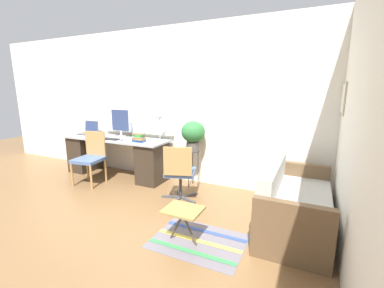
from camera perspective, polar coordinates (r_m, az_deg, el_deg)
The scene contains 17 objects.
ground_plane at distance 4.37m, azimuth -8.18°, elevation -10.07°, with size 14.00×14.00×0.00m, color brown.
wall_back_with_window at distance 4.67m, azimuth -4.35°, elevation 8.59°, with size 9.00×0.12×2.70m.
wall_right_with_picture at distance 3.39m, azimuth 31.64°, elevation 5.39°, with size 0.08×9.00×2.70m.
desk at distance 5.11m, azimuth -16.54°, elevation -2.44°, with size 2.14×0.61×0.74m.
laptop at distance 5.65m, azimuth -21.98°, elevation 2.66°, with size 0.35×0.28×0.26m.
monitor at distance 5.09m, azimuth -15.59°, elevation 4.72°, with size 0.42×0.18×0.53m.
keyboard at distance 4.94m, azimuth -18.00°, elevation 1.12°, with size 0.43×0.12×0.02m.
mouse at distance 4.74m, azimuth -15.29°, elevation 0.95°, with size 0.04×0.07×0.03m.
desk_lamp at distance 4.49m, azimuth -7.19°, elevation 4.27°, with size 0.15×0.15×0.47m.
book_stack at distance 4.55m, azimuth -11.73°, elevation 1.36°, with size 0.23×0.18×0.15m.
desk_chair_wooden at distance 4.85m, azimuth -21.62°, elevation -2.54°, with size 0.50×0.51×0.90m.
office_chair_swivel at distance 3.80m, azimuth -2.76°, elevation -6.16°, with size 0.57×0.56×0.86m.
couch_loveseat at distance 3.35m, azimuth 21.48°, elevation -12.74°, with size 0.74×1.50×0.78m.
plant_stand at distance 4.34m, azimuth 0.25°, elevation -2.65°, with size 0.22×0.22×0.63m.
potted_plant at distance 4.25m, azimuth 0.25°, elevation 2.38°, with size 0.39×0.39×0.49m.
floor_rug_striped at distance 3.02m, azimuth 1.43°, elevation -20.73°, with size 1.00×0.73×0.01m.
folding_stool at distance 2.84m, azimuth -2.02°, elevation -14.87°, with size 0.40×0.34×0.39m.
Camera 1 is at (2.27, -3.35, 1.64)m, focal length 24.00 mm.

